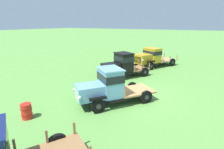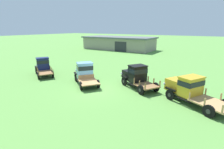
# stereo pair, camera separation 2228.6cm
# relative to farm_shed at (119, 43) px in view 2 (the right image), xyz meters

# --- Properties ---
(ground_plane) EXTENTS (240.00, 240.00, 0.00)m
(ground_plane) POSITION_rel_farm_shed_xyz_m (14.19, -28.14, -1.71)
(ground_plane) COLOR #5B9342
(farm_shed) EXTENTS (18.97, 8.31, 3.37)m
(farm_shed) POSITION_rel_farm_shed_xyz_m (0.00, 0.00, 0.00)
(farm_shed) COLOR gray
(farm_shed) RESTS_ON ground
(vintage_truck_foreground_near) EXTENTS (4.64, 3.52, 2.15)m
(vintage_truck_foreground_near) POSITION_rel_farm_shed_xyz_m (5.16, -27.36, -0.63)
(vintage_truck_foreground_near) COLOR black
(vintage_truck_foreground_near) RESTS_ON ground
(vintage_truck_second_in_line) EXTENTS (4.87, 4.20, 2.23)m
(vintage_truck_second_in_line) POSITION_rel_farm_shed_xyz_m (11.86, -27.10, -0.56)
(vintage_truck_second_in_line) COLOR black
(vintage_truck_second_in_line) RESTS_ON ground
(vintage_truck_midrow_center) EXTENTS (4.68, 3.63, 2.24)m
(vintage_truck_midrow_center) POSITION_rel_farm_shed_xyz_m (17.09, -25.38, -0.53)
(vintage_truck_midrow_center) COLOR black
(vintage_truck_midrow_center) RESTS_ON ground
(vintage_truck_far_side) EXTENTS (5.52, 4.09, 2.13)m
(vintage_truck_far_side) POSITION_rel_farm_shed_xyz_m (22.14, -26.44, -0.57)
(vintage_truck_far_side) COLOR black
(vintage_truck_far_side) RESTS_ON ground
(oil_drum_beside_row) EXTENTS (0.55, 0.55, 0.82)m
(oil_drum_beside_row) POSITION_rel_farm_shed_xyz_m (8.33, -24.34, -1.30)
(oil_drum_beside_row) COLOR red
(oil_drum_beside_row) RESTS_ON ground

